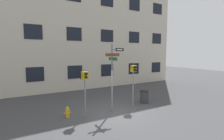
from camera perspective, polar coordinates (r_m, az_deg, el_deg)
The scene contains 7 objects.
ground_plane at distance 10.43m, azimuth 1.67°, elevation -14.25°, with size 60.00×60.00×0.00m, color #424244.
building_facade at distance 17.15m, azimuth -12.70°, elevation 17.12°, with size 24.00×0.63×13.97m.
street_sign_pole at distance 10.35m, azimuth 0.34°, elevation -0.53°, with size 1.27×0.94×4.06m.
pedestrian_signal_left at distance 9.58m, azimuth -8.84°, elevation -3.56°, with size 0.39×0.40×2.57m.
pedestrian_signal_right at distance 11.50m, azimuth 6.99°, elevation -1.23°, with size 0.38×0.40×2.76m.
fire_hydrant at distance 10.17m, azimuth -14.33°, elevation -13.19°, with size 0.37×0.21×0.61m.
trash_bin at distance 12.74m, azimuth 10.49°, elevation -8.58°, with size 0.62×0.62×0.86m.
Camera 1 is at (-5.22, -8.29, 3.57)m, focal length 28.00 mm.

